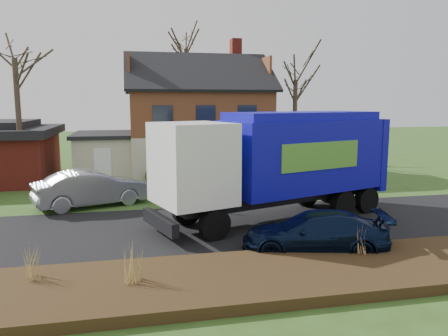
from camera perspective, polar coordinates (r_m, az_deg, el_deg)
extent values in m
plane|color=#2E4C19|center=(16.96, -3.15, -7.96)|extent=(120.00, 120.00, 0.00)
cube|color=black|center=(16.96, -3.15, -7.93)|extent=(80.00, 7.00, 0.02)
cube|color=black|center=(12.00, 0.92, -14.37)|extent=(80.00, 3.50, 0.30)
cube|color=beige|center=(30.60, -3.55, 2.06)|extent=(9.00, 7.50, 2.70)
cube|color=#522B17|center=(30.41, -3.60, 7.22)|extent=(9.00, 7.50, 2.80)
cube|color=maroon|center=(32.16, 1.54, 15.09)|extent=(0.70, 0.90, 1.60)
cube|color=beige|center=(29.82, -15.27, 1.51)|extent=(3.50, 5.50, 2.60)
cube|color=black|center=(29.69, -15.38, 4.23)|extent=(3.90, 5.90, 0.24)
cylinder|color=black|center=(15.48, -1.25, -7.38)|extent=(1.20, 0.72, 1.14)
cylinder|color=black|center=(17.46, -4.93, -5.56)|extent=(1.20, 0.72, 1.14)
cylinder|color=black|center=(19.20, 15.27, -4.53)|extent=(1.20, 0.72, 1.14)
cylinder|color=black|center=(20.82, 10.76, -3.36)|extent=(1.20, 0.72, 1.14)
cylinder|color=black|center=(20.22, 18.10, -4.00)|extent=(1.20, 0.72, 1.14)
cylinder|color=black|center=(21.77, 13.59, -2.93)|extent=(1.20, 0.72, 1.14)
cube|color=black|center=(18.38, 7.47, -3.73)|extent=(9.33, 4.19, 0.38)
cube|color=white|center=(15.93, -4.14, 0.61)|extent=(3.24, 3.38, 2.95)
cube|color=black|center=(15.42, -8.16, 0.89)|extent=(0.84, 2.31, 0.98)
cube|color=black|center=(15.82, -8.36, -7.00)|extent=(1.12, 2.68, 0.49)
cube|color=#100DA3|center=(18.75, 10.09, 1.71)|extent=(7.39, 4.75, 2.95)
cube|color=#100DA3|center=(18.63, 10.22, 6.72)|extent=(6.98, 4.34, 0.33)
cube|color=#100DA3|center=(21.23, 17.41, 1.94)|extent=(1.24, 2.77, 3.17)
cube|color=#539A32|center=(17.60, 12.61, 1.54)|extent=(3.75, 1.28, 1.09)
cube|color=#539A32|center=(19.71, 7.12, 2.42)|extent=(3.75, 1.28, 1.09)
imported|color=#939599|center=(21.29, -16.88, -2.54)|extent=(5.48, 3.51, 1.71)
imported|color=black|center=(14.49, 11.75, -8.25)|extent=(4.97, 2.92, 1.35)
cylinder|color=#403426|center=(26.48, -25.19, 5.11)|extent=(0.30, 0.30, 7.18)
cylinder|color=#403326|center=(28.92, 9.19, 5.13)|extent=(0.29, 0.29, 6.26)
cylinder|color=#3E2E25|center=(38.19, -4.90, 8.32)|extent=(0.35, 0.35, 9.31)
cone|color=tan|center=(12.53, -23.78, -11.15)|extent=(0.04, 0.04, 0.91)
cone|color=tan|center=(12.56, -24.46, -11.15)|extent=(0.04, 0.04, 0.91)
cone|color=tan|center=(12.50, -23.09, -11.16)|extent=(0.04, 0.04, 0.91)
cone|color=tan|center=(12.64, -23.67, -10.97)|extent=(0.04, 0.04, 0.91)
cone|color=tan|center=(12.42, -23.89, -11.34)|extent=(0.04, 0.04, 0.91)
cone|color=#AB954B|center=(11.51, -11.53, -11.97)|extent=(0.04, 0.04, 1.04)
cone|color=#AB954B|center=(11.52, -12.37, -11.99)|extent=(0.04, 0.04, 1.04)
cone|color=#AB954B|center=(11.52, -10.69, -11.94)|extent=(0.04, 0.04, 1.04)
cone|color=#AB954B|center=(11.64, -11.54, -11.74)|extent=(0.04, 0.04, 1.04)
cone|color=#AB954B|center=(11.39, -11.52, -12.20)|extent=(0.04, 0.04, 1.04)
cone|color=#AF844D|center=(14.03, 17.65, -8.92)|extent=(0.04, 0.04, 0.81)
cone|color=#AF844D|center=(13.96, 17.13, -8.99)|extent=(0.04, 0.04, 0.81)
cone|color=#AF844D|center=(14.10, 18.16, -8.86)|extent=(0.04, 0.04, 0.81)
cone|color=#AF844D|center=(14.13, 17.42, -8.79)|extent=(0.04, 0.04, 0.81)
cone|color=#AF844D|center=(13.94, 17.88, -9.05)|extent=(0.04, 0.04, 0.81)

